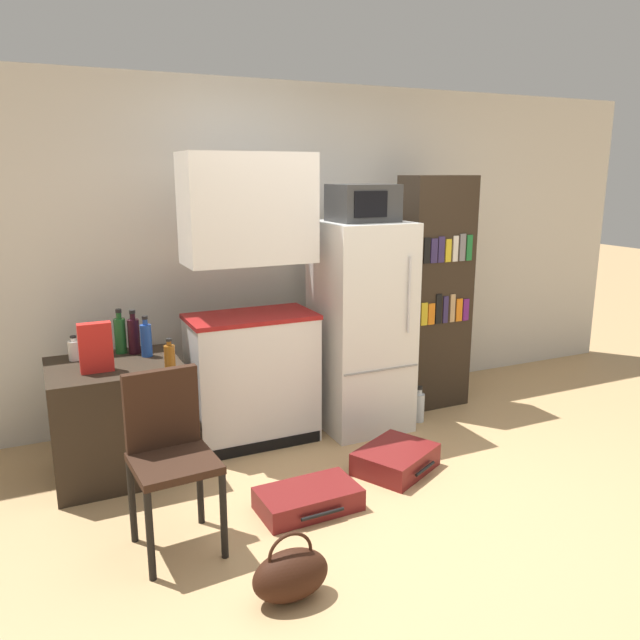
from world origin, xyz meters
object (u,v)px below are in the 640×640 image
Objects in this scene: bottle_green_tall at (120,335)px; handbag at (291,574)px; kitchen_hutch at (251,313)px; side_table at (118,418)px; microwave at (363,203)px; bottle_wine_dark at (134,335)px; bottle_blue_soda at (146,339)px; bottle_milk_white at (74,350)px; cereal_box at (96,348)px; suitcase_large_flat at (308,499)px; bottle_amber_beer at (170,357)px; bookshelf at (434,294)px; suitcase_small_flat at (396,459)px; chair at (169,443)px; water_bottle_front at (419,407)px; refrigerator at (361,326)px.

bottle_green_tall is 2.03m from handbag.
side_table is at bearing -173.44° from kitchen_hutch.
microwave reaches higher than bottle_wine_dark.
bottle_blue_soda is 0.90× the size of bottle_green_tall.
kitchen_hutch reaches higher than bottle_milk_white.
cereal_box reaches higher than suitcase_large_flat.
bottle_wine_dark is (-0.14, 0.46, 0.04)m from bottle_amber_beer.
suitcase_small_flat is (-0.91, -0.93, -0.86)m from bookshelf.
side_table is 1.11m from kitchen_hutch.
side_table is at bearing 137.32° from bottle_amber_beer.
bottle_wine_dark is at bearing -1.24° from bottle_milk_white.
chair is 0.89m from handbag.
bookshelf is at bearing -0.01° from bottle_wine_dark.
chair is at bearing -158.61° from water_bottle_front.
bottle_amber_beer is 1.17m from suitcase_large_flat.
water_bottle_front is (1.99, -0.20, -0.72)m from bottle_blue_soda.
bottle_milk_white is at bearing 108.46° from cereal_box.
microwave reaches higher than handbag.
chair is (-0.08, -1.02, -0.29)m from bottle_blue_soda.
kitchen_hutch reaches higher than side_table.
refrigerator is 3.50× the size of microwave.
bottle_amber_beer is at bearing -175.40° from water_bottle_front.
refrigerator is 2.17m from handbag.
bottle_milk_white is 0.37m from bottle_wine_dark.
chair is (-1.63, -0.96, -0.22)m from refrigerator.
bookshelf is at bearing 4.17° from side_table.
kitchen_hutch reaches higher than microwave.
chair is (-1.63, -0.96, -1.12)m from microwave.
refrigerator is at bearing 46.72° from suitcase_large_flat.
refrigerator is 0.80m from water_bottle_front.
kitchen_hutch is 1.37m from chair.
bookshelf reaches higher than chair.
bottle_wine_dark is at bearing 101.30° from handbag.
refrigerator is at bearing 51.40° from suitcase_small_flat.
bottle_wine_dark reaches higher than handbag.
refrigerator reaches higher than side_table.
bottle_wine_dark is 1.56m from suitcase_large_flat.
bottle_amber_beer is 1.52m from handbag.
microwave is at bearing -1.95° from bottle_blue_soda.
side_table is 0.53m from bottle_blue_soda.
side_table is 2.82× the size of water_bottle_front.
side_table is 2.70× the size of bottle_green_tall.
refrigerator is 5.21× the size of bottle_green_tall.
suitcase_small_flat is (-0.15, -0.77, -1.60)m from microwave.
bottle_blue_soda is at bearing 20.68° from side_table.
bottle_milk_white is 0.56× the size of water_bottle_front.
suitcase_large_flat is (0.75, -1.13, -0.78)m from bottle_wine_dark.
bottle_green_tall reaches higher than suitcase_small_flat.
water_bottle_front is at bearing -9.38° from bottle_green_tall.
bottle_blue_soda is (-1.55, 0.05, -0.84)m from microwave.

